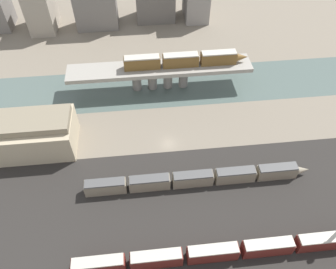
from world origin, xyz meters
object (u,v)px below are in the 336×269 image
train_yard_mid (197,179)px  train_yard_near (273,247)px  warehouse_building (32,133)px  train_on_bridge (185,60)px

train_yard_mid → train_yard_near: bearing=-55.3°
train_yard_near → train_yard_mid: size_ratio=1.52×
train_yard_near → warehouse_building: size_ratio=3.90×
train_yard_mid → warehouse_building: size_ratio=2.57×
train_on_bridge → warehouse_building: bearing=-153.7°
train_on_bridge → warehouse_building: 49.75m
warehouse_building → train_yard_mid: bearing=-21.9°
train_yard_mid → warehouse_building: bearing=158.1°
train_on_bridge → train_yard_mid: bearing=-93.1°
train_yard_mid → warehouse_building: 45.69m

